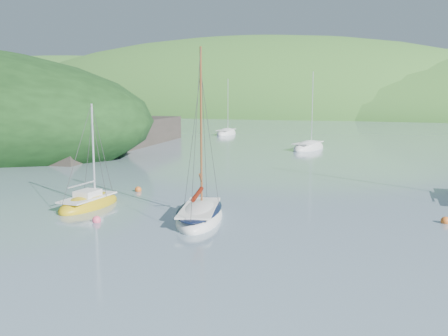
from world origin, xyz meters
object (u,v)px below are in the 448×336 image
at_px(distant_sloop_c, 226,134).
at_px(distant_sloop_a, 309,148).
at_px(sailboat_yellow, 89,204).
at_px(daysailer_white, 200,215).

bearing_deg(distant_sloop_c, distant_sloop_a, -48.71).
relative_size(sailboat_yellow, distant_sloop_c, 0.66).
distance_m(distant_sloop_a, distant_sloop_c, 26.06).
bearing_deg(daysailer_white, distant_sloop_a, 76.69).
bearing_deg(distant_sloop_a, sailboat_yellow, -88.16).
relative_size(sailboat_yellow, distant_sloop_a, 0.65).
relative_size(daysailer_white, sailboat_yellow, 1.47).
bearing_deg(distant_sloop_c, sailboat_yellow, -81.16).
height_order(daysailer_white, distant_sloop_c, distant_sloop_c).
relative_size(daysailer_white, distant_sloop_c, 0.97).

